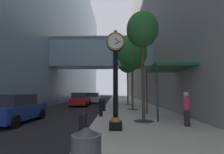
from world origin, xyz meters
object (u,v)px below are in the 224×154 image
bollard_third (101,108)px  pedestrian_walking (186,108)px  street_tree_mid_near (132,53)px  bollard_nearest (83,128)px  street_clock (116,74)px  car_blue_near (14,109)px  street_tree_near (142,31)px  bollard_fourth (104,104)px  street_tree_mid_far (128,62)px  car_red_mid (80,99)px  car_white_far (94,98)px

bollard_third → pedestrian_walking: (4.41, -3.04, 0.30)m
street_tree_mid_near → bollard_nearest: bearing=-103.8°
street_clock → pedestrian_walking: bearing=13.2°
street_tree_mid_near → car_blue_near: 10.54m
bollard_nearest → street_tree_mid_near: size_ratio=0.16×
bollard_nearest → street_tree_near: 6.82m
bollard_fourth → street_tree_mid_far: 9.16m
pedestrian_walking → car_red_mid: pedestrian_walking is taller
bollard_nearest → bollard_fourth: same height
street_clock → car_red_mid: street_clock is taller
street_clock → street_tree_mid_near: street_tree_mid_near is taller
bollard_fourth → bollard_third: bearing=-90.0°
street_tree_near → street_tree_mid_near: (0.00, 6.07, 0.06)m
pedestrian_walking → street_tree_mid_near: bearing=104.4°
street_tree_mid_near → pedestrian_walking: street_tree_mid_near is taller
bollard_fourth → car_red_mid: car_red_mid is taller
car_red_mid → street_tree_near: bearing=-62.3°
street_clock → street_tree_near: 3.74m
car_blue_near → bollard_fourth: bearing=44.4°
street_tree_near → street_tree_mid_far: street_tree_mid_far is taller
street_clock → bollard_nearest: (-0.98, -2.29, -1.90)m
car_blue_near → car_white_far: 16.78m
car_blue_near → car_red_mid: bearing=82.5°
street_clock → car_white_far: street_clock is taller
car_red_mid → street_tree_mid_near: bearing=-41.4°
bollard_fourth → car_white_far: size_ratio=0.26×
bollard_nearest → car_white_far: (-2.46, 21.05, 0.08)m
street_tree_mid_far → car_blue_near: size_ratio=1.70×
street_tree_mid_near → street_tree_mid_far: (0.00, 6.07, 0.30)m
street_tree_near → street_tree_mid_near: street_tree_mid_near is taller
bollard_fourth → street_tree_mid_far: (2.54, 7.25, 4.98)m
bollard_third → car_white_far: 15.12m
street_clock → bollard_nearest: 3.13m
street_tree_near → car_white_far: (-5.00, 16.73, -4.54)m
bollard_fourth → street_tree_near: (2.54, -4.88, 4.62)m
street_tree_mid_near → car_red_mid: bearing=138.6°
street_tree_mid_far → car_white_far: bearing=137.4°
street_clock → bollard_third: bearing=104.3°
bollard_fourth → pedestrian_walking: pedestrian_walking is taller
bollard_nearest → street_tree_mid_far: 17.38m
street_clock → car_blue_near: 6.48m
bollard_fourth → car_blue_near: (-4.86, -4.75, 0.10)m
street_tree_mid_near → street_tree_mid_far: 6.07m
bollard_third → pedestrian_walking: 5.37m
bollard_third → street_tree_mid_far: street_tree_mid_far is taller
car_blue_near → car_red_mid: size_ratio=0.90×
bollard_third → street_tree_near: size_ratio=0.17×
bollard_nearest → car_blue_near: bearing=137.5°
bollard_third → car_red_mid: bearing=109.6°
street_tree_mid_far → street_clock: bearing=-96.3°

